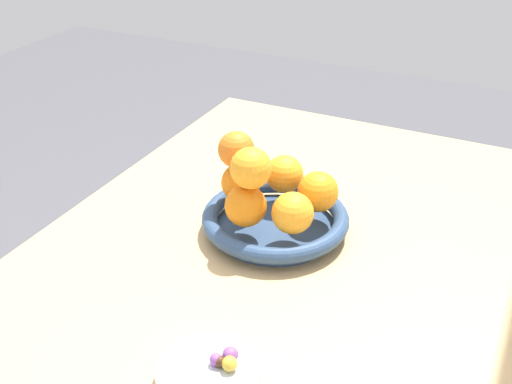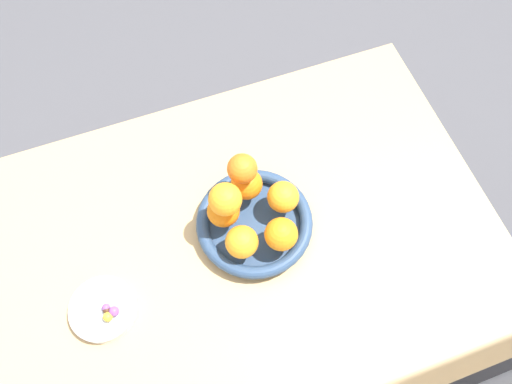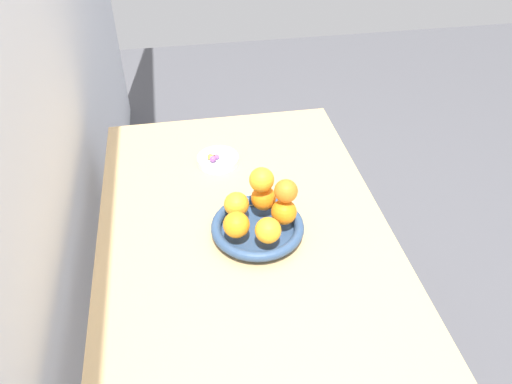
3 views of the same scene
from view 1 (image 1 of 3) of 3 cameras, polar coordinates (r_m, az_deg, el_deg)
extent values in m
cube|color=tan|center=(1.02, 1.99, -6.36)|extent=(1.10, 0.76, 0.04)
cylinder|color=tan|center=(1.70, -1.29, -4.86)|extent=(0.05, 0.05, 0.70)
cylinder|color=tan|center=(1.58, 20.29, -10.38)|extent=(0.05, 0.05, 0.70)
cylinder|color=navy|center=(1.05, 1.72, -3.22)|extent=(0.20, 0.20, 0.01)
torus|color=navy|center=(1.04, 1.73, -2.30)|extent=(0.24, 0.24, 0.03)
cylinder|color=silver|center=(0.80, -4.22, -15.95)|extent=(0.13, 0.13, 0.02)
sphere|color=orange|center=(0.97, 3.28, -1.88)|extent=(0.06, 0.06, 0.06)
sphere|color=orange|center=(1.03, 5.53, 0.03)|extent=(0.07, 0.07, 0.07)
sphere|color=orange|center=(1.08, 2.54, 1.60)|extent=(0.06, 0.06, 0.06)
sphere|color=orange|center=(1.05, -1.36, 0.84)|extent=(0.07, 0.07, 0.07)
sphere|color=orange|center=(0.98, -0.97, -1.29)|extent=(0.07, 0.07, 0.07)
sphere|color=orange|center=(0.96, -0.46, 2.14)|extent=(0.06, 0.06, 0.06)
sphere|color=orange|center=(1.02, -1.77, 3.80)|extent=(0.06, 0.06, 0.06)
sphere|color=gold|center=(0.78, -2.36, -15.01)|extent=(0.02, 0.02, 0.02)
sphere|color=#472819|center=(0.79, -3.25, -14.80)|extent=(0.01, 0.01, 0.01)
sphere|color=#8C4C99|center=(0.79, -2.30, -14.23)|extent=(0.02, 0.02, 0.02)
sphere|color=#8C4C99|center=(0.79, -3.59, -14.64)|extent=(0.02, 0.02, 0.02)
camera|label=2|loc=(0.79, 41.66, 55.24)|focal=35.00mm
camera|label=3|loc=(1.77, 24.78, 38.13)|focal=35.00mm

